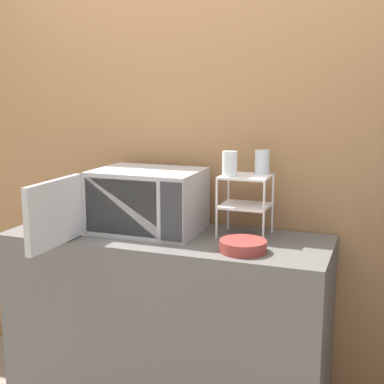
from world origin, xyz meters
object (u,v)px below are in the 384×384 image
at_px(bowl, 243,246).
at_px(glass_front_left, 230,164).
at_px(microwave, 143,201).
at_px(glass_back_right, 262,162).
at_px(dish_rack, 245,193).

bearing_deg(bowl, glass_front_left, 121.31).
bearing_deg(microwave, glass_back_right, 15.99).
xyz_separation_m(microwave, bowl, (0.55, -0.15, -0.13)).
xyz_separation_m(glass_front_left, bowl, (0.13, -0.21, -0.33)).
bearing_deg(glass_back_right, bowl, -90.93).
relative_size(glass_back_right, bowl, 0.57).
bearing_deg(microwave, dish_rack, 11.48).
distance_m(glass_front_left, bowl, 0.41).
bearing_deg(glass_back_right, dish_rack, -137.22).
bearing_deg(glass_back_right, glass_front_left, -140.28).
bearing_deg(dish_rack, bowl, -76.89).
bearing_deg(glass_back_right, microwave, -164.01).
relative_size(microwave, dish_rack, 2.64).
distance_m(glass_back_right, bowl, 0.46).
bearing_deg(bowl, glass_back_right, 89.07).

